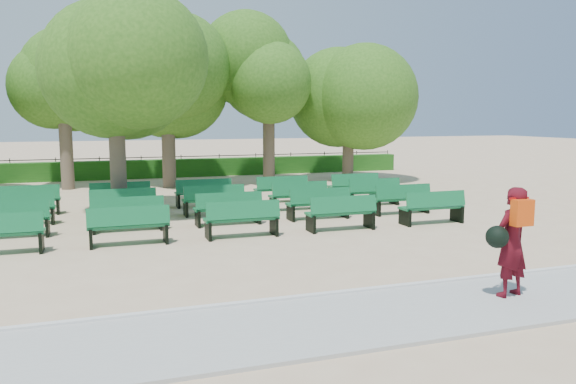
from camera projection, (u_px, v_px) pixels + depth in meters
name	position (u px, v px, depth m)	size (l,w,h in m)	color
ground	(222.00, 230.00, 15.23)	(120.00, 120.00, 0.00)	tan
paving	(328.00, 323.00, 8.29)	(30.00, 2.20, 0.06)	#A9AAA6
curb	(301.00, 298.00, 9.36)	(30.00, 0.12, 0.10)	silver
hedge	(163.00, 168.00, 28.29)	(26.00, 0.70, 0.90)	#205917
fence	(162.00, 177.00, 28.73)	(26.00, 0.10, 1.02)	black
tree_line	(173.00, 187.00, 24.60)	(21.80, 6.80, 7.04)	#396B1C
bench_array	(174.00, 219.00, 16.35)	(1.93, 0.73, 1.20)	#126736
tree_among	(114.00, 76.00, 16.55)	(4.45, 4.45, 6.26)	brown
person	(511.00, 240.00, 9.31)	(0.91, 0.59, 1.85)	#480A13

